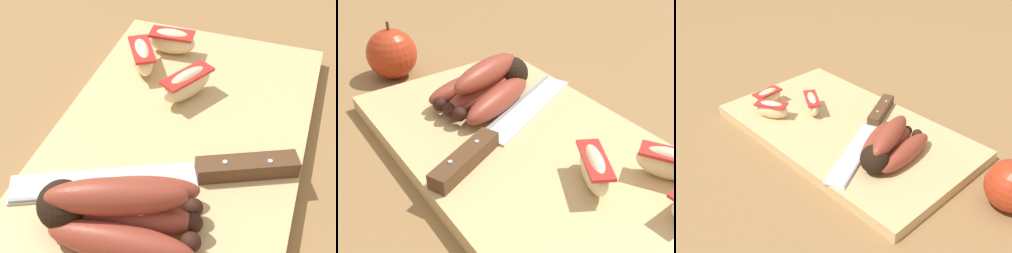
# 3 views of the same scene
# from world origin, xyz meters

# --- Properties ---
(ground_plane) EXTENTS (6.00, 6.00, 0.00)m
(ground_plane) POSITION_xyz_m (0.00, 0.00, 0.00)
(ground_plane) COLOR olive
(cutting_board) EXTENTS (0.46, 0.26, 0.02)m
(cutting_board) POSITION_xyz_m (-0.01, -0.01, 0.01)
(cutting_board) COLOR tan
(cutting_board) RESTS_ON ground_plane
(banana_bunch) EXTENTS (0.11, 0.15, 0.06)m
(banana_bunch) POSITION_xyz_m (0.11, -0.02, 0.04)
(banana_bunch) COLOR black
(banana_bunch) RESTS_ON cutting_board
(chefs_knife) EXTENTS (0.14, 0.27, 0.02)m
(chefs_knife) POSITION_xyz_m (0.03, 0.03, 0.03)
(chefs_knife) COLOR silver
(chefs_knife) RESTS_ON cutting_board
(apple_wedge_near) EXTENTS (0.07, 0.05, 0.04)m
(apple_wedge_near) POSITION_xyz_m (-0.09, -0.02, 0.04)
(apple_wedge_near) COLOR beige
(apple_wedge_near) RESTS_ON cutting_board
(apple_wedge_middle) EXTENTS (0.07, 0.05, 0.04)m
(apple_wedge_middle) POSITION_xyz_m (-0.13, -0.09, 0.04)
(apple_wedge_middle) COLOR beige
(apple_wedge_middle) RESTS_ON cutting_board
(apple_wedge_far) EXTENTS (0.03, 0.06, 0.03)m
(apple_wedge_far) POSITION_xyz_m (-0.17, -0.06, 0.04)
(apple_wedge_far) COLOR beige
(apple_wedge_far) RESTS_ON cutting_board
(whole_apple) EXTENTS (0.08, 0.08, 0.09)m
(whole_apple) POSITION_xyz_m (0.29, 0.04, 0.04)
(whole_apple) COLOR #AD3319
(whole_apple) RESTS_ON ground_plane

